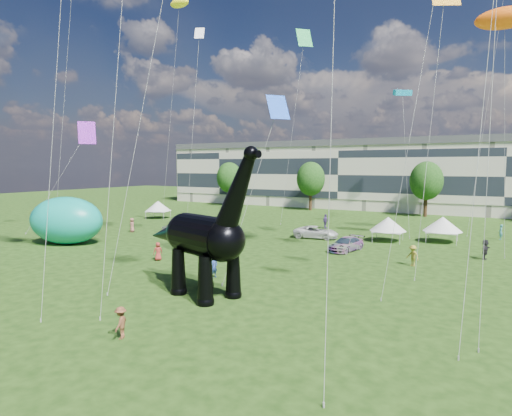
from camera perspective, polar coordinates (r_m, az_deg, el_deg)
The scene contains 15 objects.
ground at distance 28.75m, azimuth -13.01°, elevation -11.08°, with size 220.00×220.00×0.00m, color #16330C.
terrace_row at distance 86.30m, azimuth 12.11°, elevation 4.08°, with size 78.00×11.00×12.00m, color beige.
tree_far_left at distance 87.90m, azimuth -3.58°, elevation 4.41°, with size 5.20×5.20×9.44m.
tree_mid_left at distance 79.28m, azimuth 7.31°, elevation 4.24°, with size 5.20×5.20×9.44m.
tree_mid_right at distance 73.78m, azimuth 21.79°, elevation 3.77°, with size 5.20×5.20×9.44m.
dinosaur_sculpture at distance 27.46m, azimuth -7.44°, elevation -3.97°, with size 11.71×5.16×9.64m.
car_silver at distance 57.12m, azimuth -9.69°, elevation -1.83°, with size 1.98×4.93×1.68m, color #A8A9AD.
car_grey at distance 51.48m, azimuth -10.08°, elevation -2.82°, with size 1.45×4.17×1.37m, color gray.
car_white at distance 48.98m, azimuth 8.01°, elevation -3.21°, with size 2.31×5.02×1.40m, color silver.
car_dark at distance 42.26m, azimuth 11.93°, elevation -4.74°, with size 1.87×4.61×1.34m, color #595960.
gazebo_near at distance 48.57m, azimuth 17.19°, elevation -2.08°, with size 4.19×4.19×2.68m.
gazebo_far at distance 49.99m, azimuth 23.62°, elevation -2.01°, with size 4.19×4.19×2.77m.
gazebo_left at distance 68.43m, azimuth -12.91°, elevation 0.25°, with size 5.05×5.05×2.73m.
inflatable_teal at distance 48.95m, azimuth -23.97°, elevation -1.53°, with size 7.98×4.99×4.99m, color #0D9F8E.
visitors at distance 42.95m, azimuth 1.85°, elevation -4.18°, with size 49.54×41.50×1.88m.
Camera 1 is at (19.03, -19.93, 8.21)m, focal length 30.00 mm.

